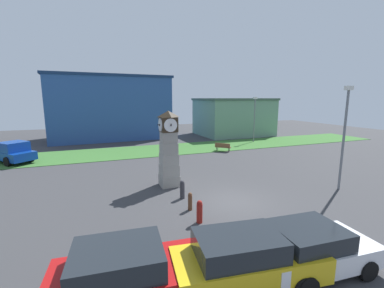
{
  "coord_description": "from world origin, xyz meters",
  "views": [
    {
      "loc": [
        -6.68,
        -11.37,
        5.46
      ],
      "look_at": [
        -0.97,
        3.49,
        2.63
      ],
      "focal_mm": 24.0,
      "sensor_mm": 36.0,
      "label": 1
    }
  ],
  "objects_px": {
    "bollard_near_tower": "(200,211)",
    "bollard_far_row": "(182,189)",
    "pickup_truck": "(9,152)",
    "car_navy_sedan": "(127,274)",
    "car_by_building": "(312,247)",
    "clock_tower": "(169,151)",
    "bollard_mid_row": "(190,201)",
    "car_near_tower": "(246,260)",
    "street_lamp_near_road": "(255,116)",
    "street_lamp_far_side": "(344,131)",
    "bench": "(223,146)"
  },
  "relations": [
    {
      "from": "bollard_near_tower",
      "to": "bollard_far_row",
      "type": "xyz_separation_m",
      "value": [
        0.2,
        2.94,
        -0.0
      ]
    },
    {
      "from": "pickup_truck",
      "to": "car_navy_sedan",
      "type": "bearing_deg",
      "value": -68.72
    },
    {
      "from": "bollard_near_tower",
      "to": "car_by_building",
      "type": "xyz_separation_m",
      "value": [
        2.14,
        -4.21,
        0.24
      ]
    },
    {
      "from": "clock_tower",
      "to": "bollard_near_tower",
      "type": "height_order",
      "value": "clock_tower"
    },
    {
      "from": "bollard_mid_row",
      "to": "car_navy_sedan",
      "type": "height_order",
      "value": "car_navy_sedan"
    },
    {
      "from": "bollard_far_row",
      "to": "car_near_tower",
      "type": "relative_size",
      "value": 0.22
    },
    {
      "from": "clock_tower",
      "to": "bollard_mid_row",
      "type": "relative_size",
      "value": 5.24
    },
    {
      "from": "car_by_building",
      "to": "pickup_truck",
      "type": "bearing_deg",
      "value": 123.16
    },
    {
      "from": "car_navy_sedan",
      "to": "car_by_building",
      "type": "relative_size",
      "value": 1.12
    },
    {
      "from": "bollard_near_tower",
      "to": "car_navy_sedan",
      "type": "distance_m",
      "value": 4.94
    },
    {
      "from": "street_lamp_near_road",
      "to": "street_lamp_far_side",
      "type": "bearing_deg",
      "value": -107.41
    },
    {
      "from": "street_lamp_near_road",
      "to": "street_lamp_far_side",
      "type": "relative_size",
      "value": 0.91
    },
    {
      "from": "bollard_near_tower",
      "to": "car_by_building",
      "type": "relative_size",
      "value": 0.26
    },
    {
      "from": "car_near_tower",
      "to": "bench",
      "type": "relative_size",
      "value": 3.05
    },
    {
      "from": "car_navy_sedan",
      "to": "car_by_building",
      "type": "bearing_deg",
      "value": -7.81
    },
    {
      "from": "bollard_mid_row",
      "to": "street_lamp_near_road",
      "type": "distance_m",
      "value": 22.03
    },
    {
      "from": "car_near_tower",
      "to": "car_by_building",
      "type": "relative_size",
      "value": 1.17
    },
    {
      "from": "clock_tower",
      "to": "bench",
      "type": "xyz_separation_m",
      "value": [
        8.18,
        8.29,
        -1.73
      ]
    },
    {
      "from": "clock_tower",
      "to": "bollard_far_row",
      "type": "height_order",
      "value": "clock_tower"
    },
    {
      "from": "clock_tower",
      "to": "car_by_building",
      "type": "bearing_deg",
      "value": -77.95
    },
    {
      "from": "bollard_near_tower",
      "to": "street_lamp_far_side",
      "type": "distance_m",
      "value": 10.11
    },
    {
      "from": "bollard_far_row",
      "to": "bench",
      "type": "xyz_separation_m",
      "value": [
        8.1,
        10.62,
        -0.0
      ]
    },
    {
      "from": "bollard_near_tower",
      "to": "car_near_tower",
      "type": "bearing_deg",
      "value": -93.41
    },
    {
      "from": "clock_tower",
      "to": "bollard_far_row",
      "type": "xyz_separation_m",
      "value": [
        0.08,
        -2.33,
        -1.73
      ]
    },
    {
      "from": "bollard_near_tower",
      "to": "street_lamp_near_road",
      "type": "distance_m",
      "value": 23.11
    },
    {
      "from": "bollard_near_tower",
      "to": "car_near_tower",
      "type": "relative_size",
      "value": 0.22
    },
    {
      "from": "clock_tower",
      "to": "car_near_tower",
      "type": "bearing_deg",
      "value": -92.2
    },
    {
      "from": "clock_tower",
      "to": "bollard_far_row",
      "type": "relative_size",
      "value": 4.56
    },
    {
      "from": "street_lamp_far_side",
      "to": "car_near_tower",
      "type": "bearing_deg",
      "value": -153.12
    },
    {
      "from": "bollard_near_tower",
      "to": "bollard_mid_row",
      "type": "xyz_separation_m",
      "value": [
        0.07,
        1.39,
        -0.07
      ]
    },
    {
      "from": "bollard_far_row",
      "to": "car_near_tower",
      "type": "distance_m",
      "value": 7.04
    },
    {
      "from": "bollard_mid_row",
      "to": "pickup_truck",
      "type": "relative_size",
      "value": 0.17
    },
    {
      "from": "street_lamp_far_side",
      "to": "car_by_building",
      "type": "bearing_deg",
      "value": -145.51
    },
    {
      "from": "bollard_mid_row",
      "to": "bollard_near_tower",
      "type": "bearing_deg",
      "value": -93.09
    },
    {
      "from": "bollard_far_row",
      "to": "car_by_building",
      "type": "height_order",
      "value": "car_by_building"
    },
    {
      "from": "street_lamp_near_road",
      "to": "car_near_tower",
      "type": "bearing_deg",
      "value": -124.86
    },
    {
      "from": "bollard_far_row",
      "to": "car_navy_sedan",
      "type": "xyz_separation_m",
      "value": [
        -3.75,
        -6.37,
        0.28
      ]
    },
    {
      "from": "car_near_tower",
      "to": "street_lamp_far_side",
      "type": "distance_m",
      "value": 11.37
    },
    {
      "from": "bollard_far_row",
      "to": "pickup_truck",
      "type": "xyz_separation_m",
      "value": [
        -11.39,
        13.26,
        0.4
      ]
    },
    {
      "from": "street_lamp_near_road",
      "to": "bollard_mid_row",
      "type": "bearing_deg",
      "value": -132.39
    },
    {
      "from": "clock_tower",
      "to": "car_navy_sedan",
      "type": "distance_m",
      "value": 9.55
    },
    {
      "from": "bollard_mid_row",
      "to": "pickup_truck",
      "type": "distance_m",
      "value": 18.62
    },
    {
      "from": "car_by_building",
      "to": "street_lamp_near_road",
      "type": "bearing_deg",
      "value": 59.77
    },
    {
      "from": "car_by_building",
      "to": "bench",
      "type": "bearing_deg",
      "value": 70.89
    },
    {
      "from": "bollard_near_tower",
      "to": "pickup_truck",
      "type": "bearing_deg",
      "value": 124.65
    },
    {
      "from": "bollard_mid_row",
      "to": "car_navy_sedan",
      "type": "distance_m",
      "value": 6.04
    },
    {
      "from": "clock_tower",
      "to": "car_near_tower",
      "type": "distance_m",
      "value": 9.47
    },
    {
      "from": "bollard_mid_row",
      "to": "bollard_far_row",
      "type": "bearing_deg",
      "value": 85.39
    },
    {
      "from": "pickup_truck",
      "to": "street_lamp_far_side",
      "type": "xyz_separation_m",
      "value": [
        20.79,
        -15.29,
        2.65
      ]
    },
    {
      "from": "clock_tower",
      "to": "car_navy_sedan",
      "type": "relative_size",
      "value": 1.06
    }
  ]
}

